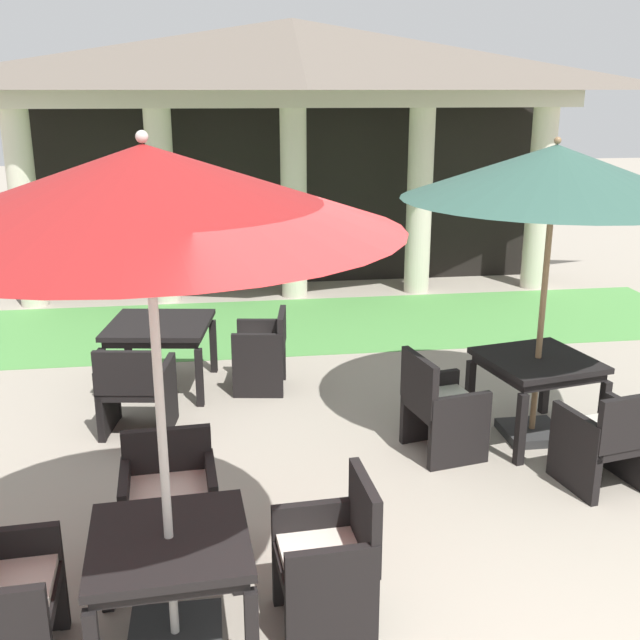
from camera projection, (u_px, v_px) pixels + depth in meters
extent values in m
cylinder|color=beige|center=(25.00, 210.00, 10.59)|extent=(0.38, 0.38, 2.77)
cylinder|color=beige|center=(162.00, 208.00, 10.85)|extent=(0.38, 0.38, 2.77)
cylinder|color=beige|center=(294.00, 205.00, 11.10)|extent=(0.38, 0.38, 2.77)
cylinder|color=beige|center=(419.00, 202.00, 11.35)|extent=(0.38, 0.38, 2.77)
cylinder|color=beige|center=(539.00, 200.00, 11.61)|extent=(0.38, 0.38, 2.77)
cube|color=beige|center=(293.00, 99.00, 10.66)|extent=(8.40, 0.70, 0.24)
pyramid|color=#665B51|center=(292.00, 54.00, 10.49)|extent=(8.80, 2.46, 0.95)
cube|color=black|center=(288.00, 197.00, 11.95)|extent=(8.20, 0.16, 2.77)
cube|color=#519347|center=(307.00, 324.00, 10.10)|extent=(10.60, 2.49, 0.01)
cube|color=black|center=(538.00, 360.00, 6.63)|extent=(1.06, 1.06, 0.05)
cube|color=black|center=(537.00, 367.00, 6.65)|extent=(0.97, 0.97, 0.08)
cube|color=black|center=(521.00, 429.00, 6.24)|extent=(0.08, 0.08, 0.63)
cube|color=black|center=(603.00, 416.00, 6.51)|extent=(0.08, 0.08, 0.63)
cube|color=black|center=(470.00, 393.00, 6.99)|extent=(0.08, 0.08, 0.63)
cube|color=black|center=(545.00, 382.00, 7.25)|extent=(0.08, 0.08, 0.63)
cube|color=#2D2D2D|center=(531.00, 432.00, 6.83)|extent=(0.51, 0.51, 0.08)
cylinder|color=olive|center=(542.00, 314.00, 6.50)|extent=(0.05, 0.05, 2.32)
cone|color=#33594C|center=(555.00, 172.00, 6.15)|extent=(2.51, 2.51, 0.44)
sphere|color=olive|center=(558.00, 140.00, 6.07)|extent=(0.06, 0.06, 0.06)
cube|color=black|center=(602.00, 439.00, 5.91)|extent=(0.65, 0.66, 0.07)
cube|color=silver|center=(603.00, 432.00, 5.89)|extent=(0.60, 0.61, 0.05)
cube|color=black|center=(630.00, 423.00, 5.60)|extent=(0.55, 0.17, 0.43)
cube|color=black|center=(574.00, 452.00, 5.85)|extent=(0.17, 0.57, 0.64)
cube|color=black|center=(628.00, 442.00, 6.01)|extent=(0.17, 0.57, 0.64)
cube|color=black|center=(554.00, 454.00, 6.13)|extent=(0.07, 0.07, 0.35)
cube|color=black|center=(604.00, 445.00, 6.28)|extent=(0.07, 0.07, 0.35)
cube|color=black|center=(595.00, 484.00, 5.67)|extent=(0.07, 0.07, 0.35)
cube|color=black|center=(445.00, 407.00, 6.43)|extent=(0.65, 0.68, 0.07)
cube|color=silver|center=(445.00, 400.00, 6.41)|extent=(0.60, 0.62, 0.05)
cube|color=black|center=(419.00, 382.00, 6.27)|extent=(0.17, 0.58, 0.45)
cube|color=black|center=(429.00, 406.00, 6.71)|extent=(0.55, 0.17, 0.63)
cube|color=black|center=(460.00, 431.00, 6.22)|extent=(0.55, 0.17, 0.63)
cube|color=black|center=(453.00, 415.00, 6.81)|extent=(0.07, 0.07, 0.39)
cube|color=black|center=(484.00, 440.00, 6.34)|extent=(0.07, 0.07, 0.39)
cube|color=black|center=(404.00, 423.00, 6.66)|extent=(0.07, 0.07, 0.39)
cube|color=black|center=(432.00, 449.00, 6.18)|extent=(0.07, 0.07, 0.39)
cube|color=black|center=(169.00, 541.00, 4.08)|extent=(0.91, 0.91, 0.05)
cube|color=black|center=(170.00, 550.00, 4.10)|extent=(0.84, 0.84, 0.07)
cube|color=black|center=(252.00, 639.00, 3.90)|extent=(0.07, 0.07, 0.59)
cube|color=black|center=(105.00, 567.00, 4.48)|extent=(0.07, 0.07, 0.59)
cube|color=black|center=(237.00, 552.00, 4.64)|extent=(0.07, 0.07, 0.59)
cube|color=#2D2D2D|center=(176.00, 638.00, 4.26)|extent=(0.52, 0.52, 0.09)
cylinder|color=beige|center=(162.00, 442.00, 3.91)|extent=(0.05, 0.05, 2.53)
cone|color=maroon|center=(145.00, 188.00, 3.52)|extent=(2.47, 2.47, 0.41)
sphere|color=beige|center=(142.00, 137.00, 3.46)|extent=(0.06, 0.06, 0.06)
cube|color=black|center=(170.00, 500.00, 4.95)|extent=(0.63, 0.57, 0.07)
cube|color=silver|center=(169.00, 492.00, 4.93)|extent=(0.58, 0.53, 0.05)
cube|color=black|center=(167.00, 453.00, 5.12)|extent=(0.60, 0.10, 0.36)
cube|color=black|center=(213.00, 510.00, 5.03)|extent=(0.09, 0.54, 0.65)
cube|color=black|center=(127.00, 519.00, 4.93)|extent=(0.09, 0.54, 0.65)
cube|color=black|center=(215.00, 547.00, 4.84)|extent=(0.06, 0.06, 0.40)
cube|color=black|center=(129.00, 557.00, 4.74)|extent=(0.06, 0.06, 0.40)
cube|color=black|center=(210.00, 508.00, 5.29)|extent=(0.06, 0.06, 0.40)
cube|color=black|center=(131.00, 516.00, 5.19)|extent=(0.06, 0.06, 0.40)
cube|color=black|center=(8.00, 600.00, 3.99)|extent=(0.54, 0.64, 0.07)
cube|color=silver|center=(7.00, 591.00, 3.97)|extent=(0.50, 0.59, 0.05)
cube|color=black|center=(19.00, 581.00, 4.28)|extent=(0.50, 0.09, 0.69)
cube|color=black|center=(63.00, 599.00, 4.36)|extent=(0.06, 0.06, 0.39)
cube|color=black|center=(323.00, 563.00, 4.32)|extent=(0.55, 0.56, 0.07)
cube|color=silver|center=(323.00, 554.00, 4.30)|extent=(0.51, 0.51, 0.05)
cube|color=black|center=(364.00, 516.00, 4.29)|extent=(0.09, 0.53, 0.48)
cube|color=black|center=(332.00, 602.00, 4.12)|extent=(0.52, 0.09, 0.66)
cube|color=black|center=(315.00, 551.00, 4.57)|extent=(0.52, 0.09, 0.66)
cube|color=black|center=(290.00, 629.00, 4.12)|extent=(0.06, 0.06, 0.38)
cube|color=black|center=(278.00, 577.00, 4.56)|extent=(0.06, 0.06, 0.38)
cube|color=black|center=(372.00, 618.00, 4.21)|extent=(0.06, 0.06, 0.38)
cube|color=black|center=(352.00, 568.00, 4.65)|extent=(0.06, 0.06, 0.38)
cube|color=black|center=(159.00, 325.00, 7.76)|extent=(1.15, 1.15, 0.05)
cube|color=black|center=(160.00, 330.00, 7.77)|extent=(1.06, 1.06, 0.07)
cube|color=black|center=(104.00, 377.00, 7.43)|extent=(0.08, 0.08, 0.60)
cube|color=black|center=(199.00, 378.00, 7.42)|extent=(0.08, 0.08, 0.60)
cube|color=black|center=(128.00, 346.00, 8.33)|extent=(0.08, 0.08, 0.60)
cube|color=black|center=(213.00, 346.00, 8.32)|extent=(0.08, 0.08, 0.60)
cube|color=black|center=(259.00, 349.00, 7.82)|extent=(0.59, 0.61, 0.07)
cube|color=silver|center=(259.00, 343.00, 7.81)|extent=(0.54, 0.56, 0.05)
cube|color=black|center=(282.00, 329.00, 7.76)|extent=(0.14, 0.54, 0.37)
cube|color=black|center=(258.00, 366.00, 7.61)|extent=(0.51, 0.14, 0.68)
cube|color=black|center=(262.00, 350.00, 8.09)|extent=(0.51, 0.14, 0.68)
cube|color=black|center=(236.00, 379.00, 7.66)|extent=(0.06, 0.06, 0.40)
cube|color=black|center=(241.00, 362.00, 8.13)|extent=(0.06, 0.06, 0.40)
cube|color=black|center=(280.00, 379.00, 7.66)|extent=(0.06, 0.06, 0.40)
cube|color=black|center=(283.00, 362.00, 8.12)|extent=(0.06, 0.06, 0.40)
cube|color=black|center=(137.00, 387.00, 6.85)|extent=(0.67, 0.65, 0.07)
cube|color=silver|center=(137.00, 381.00, 6.84)|extent=(0.62, 0.60, 0.05)
cube|color=black|center=(128.00, 373.00, 6.53)|extent=(0.60, 0.15, 0.40)
cube|color=black|center=(108.00, 396.00, 6.88)|extent=(0.14, 0.57, 0.66)
cube|color=black|center=(168.00, 397.00, 6.88)|extent=(0.14, 0.57, 0.66)
cube|color=black|center=(117.00, 399.00, 7.17)|extent=(0.06, 0.06, 0.39)
cube|color=black|center=(173.00, 399.00, 7.16)|extent=(0.06, 0.06, 0.39)
cube|color=black|center=(102.00, 422.00, 6.68)|extent=(0.06, 0.06, 0.39)
cube|color=black|center=(162.00, 422.00, 6.68)|extent=(0.06, 0.06, 0.39)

